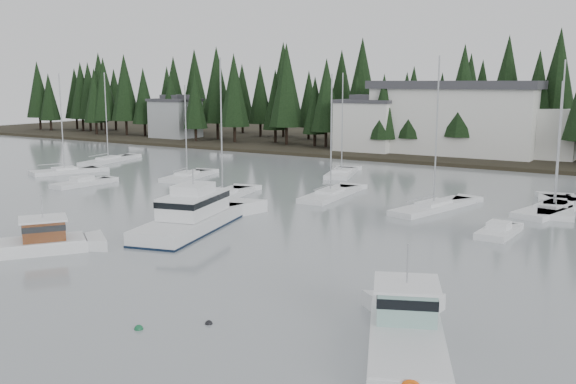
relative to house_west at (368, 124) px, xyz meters
name	(u,v)px	position (x,y,z in m)	size (l,w,h in m)	color
far_shore_land	(511,150)	(18.00, 18.00, -4.65)	(240.00, 54.00, 1.00)	black
conifer_treeline	(494,156)	(18.00, 7.00, -4.65)	(200.00, 22.00, 20.00)	black
house_west	(368,124)	(0.00, 0.00, 0.00)	(9.54, 7.42, 8.75)	silver
house_far_west	(175,117)	(-42.00, 2.00, -0.25)	(8.48, 7.42, 8.25)	#999EA0
harbor_inn	(470,119)	(15.04, 3.34, 1.12)	(29.50, 11.50, 10.90)	silver
lobster_boat_brown	(23,245)	(5.87, -66.77, -4.15)	(7.61, 9.03, 4.43)	silver
cabin_cruiser_center	(192,219)	(10.97, -55.53, -3.84)	(6.86, 13.20, 5.42)	silver
lobster_boat_teal	(406,337)	(33.51, -68.01, -4.07)	(6.38, 9.40, 4.95)	silver
sailboat_2	(553,211)	(33.45, -33.12, -4.60)	(5.35, 11.36, 11.90)	silver
sailboat_3	(341,175)	(7.47, -23.51, -4.58)	(5.20, 8.93, 12.87)	silver
sailboat_5	(434,209)	(24.19, -38.01, -4.58)	(4.89, 10.86, 14.06)	silver
sailboat_7	(65,173)	(-22.67, -40.23, -4.58)	(5.65, 8.54, 12.82)	silver
sailboat_8	(223,198)	(4.83, -43.71, -4.58)	(4.76, 10.22, 14.08)	silver
sailboat_9	(330,196)	(13.30, -37.20, -4.59)	(3.45, 9.99, 12.58)	silver
sailboat_10	(108,162)	(-26.64, -29.45, -4.59)	(4.63, 11.16, 13.07)	silver
sailboat_11	(187,178)	(-6.93, -35.34, -4.59)	(4.47, 8.85, 11.44)	silver
sailboat_12	(555,209)	(33.40, -32.22, -4.59)	(4.70, 10.89, 13.72)	silver
runabout_0	(83,184)	(-13.22, -45.51, -4.52)	(2.61, 7.11, 1.42)	silver
runabout_1	(498,233)	(31.58, -44.80, -4.52)	(2.39, 5.15, 1.42)	silver
mooring_buoy_green	(139,329)	(22.14, -72.42, -4.65)	(0.42, 0.42, 0.42)	#145933
mooring_buoy_dark	(209,324)	(24.48, -70.19, -4.65)	(0.37, 0.37, 0.37)	black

